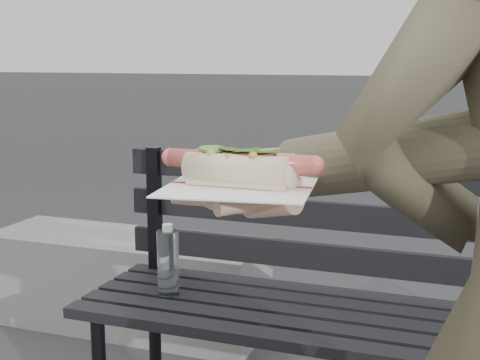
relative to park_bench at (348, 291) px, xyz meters
The scene contains 3 objects.
park_bench is the anchor object (origin of this frame).
concrete_block 1.32m from the park_bench, 148.14° to the left, with size 1.20×0.40×0.40m, color slate.
held_hotdog 1.06m from the park_bench, 75.59° to the right, with size 0.63×0.30×0.20m.
Camera 1 is at (0.31, -0.82, 1.17)m, focal length 50.00 mm.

